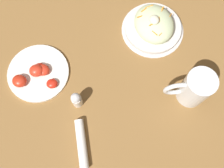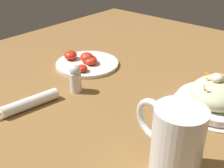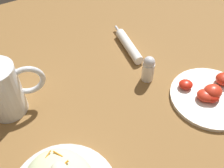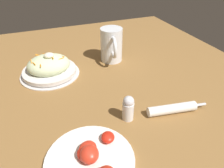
{
  "view_description": "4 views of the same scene",
  "coord_description": "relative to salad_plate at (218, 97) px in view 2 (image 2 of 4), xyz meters",
  "views": [
    {
      "loc": [
        -0.34,
        0.12,
        0.85
      ],
      "look_at": [
        -0.1,
        0.04,
        0.08
      ],
      "focal_mm": 42.0,
      "sensor_mm": 36.0,
      "label": 1
    },
    {
      "loc": [
        -0.56,
        -0.37,
        0.4
      ],
      "look_at": [
        -0.09,
        0.04,
        0.06
      ],
      "focal_mm": 44.86,
      "sensor_mm": 36.0,
      "label": 2
    },
    {
      "loc": [
        0.3,
        -0.19,
        0.54
      ],
      "look_at": [
        -0.08,
        0.03,
        0.07
      ],
      "focal_mm": 42.47,
      "sensor_mm": 36.0,
      "label": 3
    },
    {
      "loc": [
        0.1,
        0.56,
        0.42
      ],
      "look_at": [
        -0.09,
        0.06,
        0.06
      ],
      "focal_mm": 33.15,
      "sensor_mm": 36.0,
      "label": 4
    }
  ],
  "objects": [
    {
      "name": "salad_plate",
      "position": [
        0.0,
        0.0,
        0.0
      ],
      "size": [
        0.23,
        0.23,
        0.09
      ],
      "color": "silver",
      "rests_on": "ground_plane"
    },
    {
      "name": "napkin_roll",
      "position": [
        -0.31,
        0.36,
        -0.02
      ],
      "size": [
        0.19,
        0.05,
        0.03
      ],
      "color": "white",
      "rests_on": "ground_plane"
    },
    {
      "name": "tomato_plate",
      "position": [
        -0.04,
        0.44,
        -0.02
      ],
      "size": [
        0.21,
        0.21,
        0.04
      ],
      "color": "white",
      "rests_on": "ground_plane"
    },
    {
      "name": "salt_shaker",
      "position": [
        -0.18,
        0.33,
        0.01
      ],
      "size": [
        0.03,
        0.03,
        0.08
      ],
      "color": "white",
      "rests_on": "ground_plane"
    },
    {
      "name": "ground_plane",
      "position": [
        -0.08,
        0.17,
        -0.03
      ],
      "size": [
        1.43,
        1.43,
        0.0
      ],
      "primitive_type": "plane",
      "color": "olive"
    },
    {
      "name": "beer_mug",
      "position": [
        -0.27,
        -0.03,
        0.03
      ],
      "size": [
        0.09,
        0.15,
        0.14
      ],
      "color": "white",
      "rests_on": "ground_plane"
    }
  ]
}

